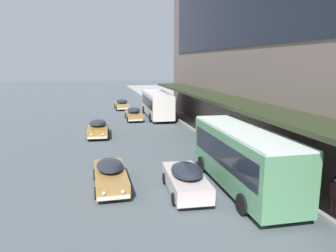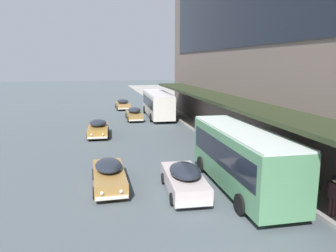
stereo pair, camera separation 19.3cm
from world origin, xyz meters
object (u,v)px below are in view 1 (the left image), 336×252
object	(u,v)px
pedestrian_at_kerb	(335,194)
transit_bus_kerbside_rear	(243,155)
sedan_far_back	(134,114)
sedan_second_mid	(98,128)
sedan_lead_mid	(186,179)
transit_bus_kerbside_front	(157,103)
sedan_lead_near	(110,174)
sedan_trailing_near	(122,104)

from	to	relation	value
pedestrian_at_kerb	transit_bus_kerbside_rear	bearing A→B (deg)	120.64
sedan_far_back	sedan_second_mid	distance (m)	9.31
transit_bus_kerbside_rear	sedan_lead_mid	xyz separation A→B (m)	(-3.18, 0.11, -1.12)
sedan_far_back	sedan_second_mid	xyz separation A→B (m)	(-4.38, -8.21, 0.01)
transit_bus_kerbside_front	transit_bus_kerbside_rear	size ratio (longest dim) A/B	1.10
transit_bus_kerbside_front	pedestrian_at_kerb	bearing A→B (deg)	-85.23
transit_bus_kerbside_front	transit_bus_kerbside_rear	distance (m)	24.63
sedan_second_mid	pedestrian_at_kerb	world-z (taller)	pedestrian_at_kerb
sedan_lead_near	transit_bus_kerbside_front	bearing A→B (deg)	72.66
transit_bus_kerbside_rear	sedan_trailing_near	bearing A→B (deg)	96.33
sedan_second_mid	pedestrian_at_kerb	size ratio (longest dim) A/B	2.45
transit_bus_kerbside_rear	sedan_lead_near	size ratio (longest dim) A/B	1.92
sedan_far_back	sedan_lead_mid	xyz separation A→B (m)	(-0.09, -23.16, 0.04)
transit_bus_kerbside_rear	sedan_far_back	world-z (taller)	transit_bus_kerbside_rear
sedan_lead_mid	pedestrian_at_kerb	size ratio (longest dim) A/B	2.71
sedan_trailing_near	sedan_second_mid	world-z (taller)	sedan_second_mid
transit_bus_kerbside_rear	sedan_lead_near	world-z (taller)	transit_bus_kerbside_rear
transit_bus_kerbside_rear	sedan_lead_near	xyz separation A→B (m)	(-7.04, 1.90, -1.19)
sedan_second_mid	sedan_trailing_near	bearing A→B (deg)	77.90
sedan_second_mid	sedan_lead_mid	bearing A→B (deg)	-74.01
sedan_far_back	pedestrian_at_kerb	bearing A→B (deg)	-78.57
transit_bus_kerbside_rear	sedan_far_back	size ratio (longest dim) A/B	1.91
transit_bus_kerbside_front	sedan_second_mid	bearing A→B (deg)	-128.14
sedan_trailing_near	pedestrian_at_kerb	size ratio (longest dim) A/B	2.48
sedan_lead_near	sedan_second_mid	bearing A→B (deg)	91.83
transit_bus_kerbside_rear	sedan_far_back	bearing A→B (deg)	97.55
transit_bus_kerbside_front	sedan_second_mid	size ratio (longest dim) A/B	2.31
transit_bus_kerbside_rear	sedan_trailing_near	size ratio (longest dim) A/B	2.07
sedan_lead_near	sedan_second_mid	distance (m)	13.16
sedan_trailing_near	sedan_second_mid	distance (m)	18.20
transit_bus_kerbside_front	sedan_lead_near	world-z (taller)	transit_bus_kerbside_front
sedan_lead_mid	pedestrian_at_kerb	bearing A→B (deg)	-37.12
sedan_lead_near	pedestrian_at_kerb	world-z (taller)	pedestrian_at_kerb
transit_bus_kerbside_rear	sedan_trailing_near	xyz separation A→B (m)	(-3.65, 32.85, -1.17)
transit_bus_kerbside_front	transit_bus_kerbside_rear	world-z (taller)	transit_bus_kerbside_rear
sedan_lead_near	sedan_far_back	bearing A→B (deg)	79.52
sedan_far_back	sedan_second_mid	bearing A→B (deg)	-118.04
sedan_trailing_near	sedan_far_back	bearing A→B (deg)	-86.64
sedan_second_mid	sedan_lead_mid	world-z (taller)	sedan_lead_mid
sedan_lead_near	sedan_second_mid	size ratio (longest dim) A/B	1.09
transit_bus_kerbside_rear	sedan_lead_mid	distance (m)	3.37
transit_bus_kerbside_front	pedestrian_at_kerb	size ratio (longest dim) A/B	5.66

